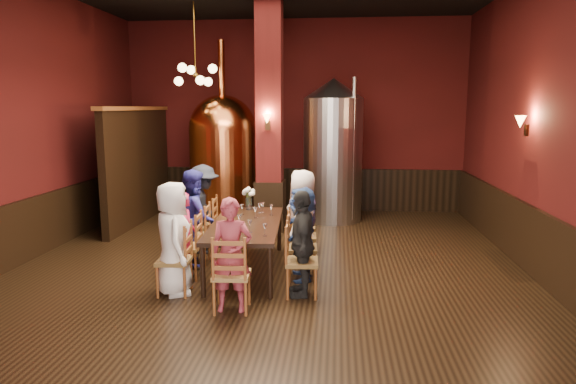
# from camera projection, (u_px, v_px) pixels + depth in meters

# --- Properties ---
(room) EXTENTS (10.00, 10.02, 4.50)m
(room) POSITION_uv_depth(u_px,v_px,m) (265.00, 122.00, 7.35)
(room) COLOR black
(room) RESTS_ON ground
(wainscot_right) EXTENTS (0.08, 9.90, 1.00)m
(wainscot_right) POSITION_uv_depth(u_px,v_px,m) (543.00, 248.00, 7.26)
(wainscot_right) COLOR black
(wainscot_right) RESTS_ON ground
(wainscot_back) EXTENTS (7.90, 0.08, 1.00)m
(wainscot_back) POSITION_uv_depth(u_px,v_px,m) (294.00, 189.00, 12.50)
(wainscot_back) COLOR black
(wainscot_back) RESTS_ON ground
(wainscot_left) EXTENTS (0.08, 9.90, 1.00)m
(wainscot_left) POSITION_uv_depth(u_px,v_px,m) (15.00, 235.00, 8.01)
(wainscot_left) COLOR black
(wainscot_left) RESTS_ON ground
(column) EXTENTS (0.58, 0.58, 4.50)m
(column) POSITION_uv_depth(u_px,v_px,m) (270.00, 118.00, 10.12)
(column) COLOR #4A1010
(column) RESTS_ON ground
(partition) EXTENTS (0.22, 3.50, 2.40)m
(partition) POSITION_uv_depth(u_px,v_px,m) (138.00, 167.00, 10.96)
(partition) COLOR black
(partition) RESTS_ON ground
(pendant_cluster) EXTENTS (0.90, 0.90, 1.70)m
(pendant_cluster) POSITION_uv_depth(u_px,v_px,m) (196.00, 75.00, 10.22)
(pendant_cluster) COLOR #A57226
(pendant_cluster) RESTS_ON room
(sconce_wall) EXTENTS (0.20, 0.20, 0.36)m
(sconce_wall) POSITION_uv_depth(u_px,v_px,m) (527.00, 125.00, 7.77)
(sconce_wall) COLOR black
(sconce_wall) RESTS_ON room
(sconce_column) EXTENTS (0.20, 0.20, 0.36)m
(sconce_column) POSITION_uv_depth(u_px,v_px,m) (268.00, 121.00, 9.84)
(sconce_column) COLOR black
(sconce_column) RESTS_ON column
(dining_table) EXTENTS (1.14, 2.46, 0.75)m
(dining_table) POSITION_uv_depth(u_px,v_px,m) (246.00, 227.00, 7.73)
(dining_table) COLOR black
(dining_table) RESTS_ON ground
(chair_0) EXTENTS (0.49, 0.49, 0.92)m
(chair_0) POSITION_uv_depth(u_px,v_px,m) (174.00, 260.00, 6.81)
(chair_0) COLOR #9A4F27
(chair_0) RESTS_ON ground
(person_0) EXTENTS (0.74, 0.87, 1.51)m
(person_0) POSITION_uv_depth(u_px,v_px,m) (173.00, 239.00, 6.76)
(person_0) COLOR white
(person_0) RESTS_ON ground
(chair_1) EXTENTS (0.49, 0.49, 0.92)m
(chair_1) POSITION_uv_depth(u_px,v_px,m) (186.00, 247.00, 7.47)
(chair_1) COLOR #9A4F27
(chair_1) RESTS_ON ground
(person_1) EXTENTS (0.42, 0.53, 1.27)m
(person_1) POSITION_uv_depth(u_px,v_px,m) (185.00, 235.00, 7.44)
(person_1) COLOR #B01E46
(person_1) RESTS_ON ground
(chair_2) EXTENTS (0.49, 0.49, 0.92)m
(chair_2) POSITION_uv_depth(u_px,v_px,m) (195.00, 235.00, 8.12)
(chair_2) COLOR #9A4F27
(chair_2) RESTS_ON ground
(person_2) EXTENTS (0.62, 0.82, 1.51)m
(person_2) POSITION_uv_depth(u_px,v_px,m) (195.00, 217.00, 8.07)
(person_2) COLOR navy
(person_2) RESTS_ON ground
(chair_3) EXTENTS (0.49, 0.49, 0.92)m
(chair_3) POSITION_uv_depth(u_px,v_px,m) (204.00, 226.00, 8.78)
(chair_3) COLOR #9A4F27
(chair_3) RESTS_ON ground
(person_3) EXTENTS (0.62, 1.01, 1.51)m
(person_3) POSITION_uv_depth(u_px,v_px,m) (203.00, 209.00, 8.73)
(person_3) COLOR black
(person_3) RESTS_ON ground
(chair_4) EXTENTS (0.49, 0.49, 0.92)m
(chair_4) POSITION_uv_depth(u_px,v_px,m) (302.00, 261.00, 6.75)
(chair_4) COLOR #9A4F27
(chair_4) RESTS_ON ground
(person_4) EXTENTS (0.43, 0.86, 1.41)m
(person_4) POSITION_uv_depth(u_px,v_px,m) (302.00, 243.00, 6.71)
(person_4) COLOR black
(person_4) RESTS_ON ground
(chair_5) EXTENTS (0.49, 0.49, 0.92)m
(chair_5) POSITION_uv_depth(u_px,v_px,m) (302.00, 248.00, 7.41)
(chair_5) COLOR #9A4F27
(chair_5) RESTS_ON ground
(person_5) EXTENTS (0.51, 1.28, 1.35)m
(person_5) POSITION_uv_depth(u_px,v_px,m) (302.00, 233.00, 7.38)
(person_5) COLOR navy
(person_5) RESTS_ON ground
(chair_6) EXTENTS (0.49, 0.49, 0.92)m
(chair_6) POSITION_uv_depth(u_px,v_px,m) (303.00, 236.00, 8.06)
(chair_6) COLOR #9A4F27
(chair_6) RESTS_ON ground
(person_6) EXTENTS (0.64, 0.83, 1.51)m
(person_6) POSITION_uv_depth(u_px,v_px,m) (303.00, 218.00, 8.01)
(person_6) COLOR white
(person_6) RESTS_ON ground
(chair_7) EXTENTS (0.49, 0.49, 0.92)m
(chair_7) POSITION_uv_depth(u_px,v_px,m) (303.00, 227.00, 8.72)
(chair_7) COLOR #9A4F27
(chair_7) RESTS_ON ground
(person_7) EXTENTS (0.51, 0.68, 1.27)m
(person_7) POSITION_uv_depth(u_px,v_px,m) (303.00, 217.00, 8.69)
(person_7) COLOR #261D3B
(person_7) RESTS_ON ground
(chair_8) EXTENTS (0.49, 0.49, 0.92)m
(chair_8) POSITION_uv_depth(u_px,v_px,m) (232.00, 274.00, 6.24)
(chair_8) COLOR #9A4F27
(chair_8) RESTS_ON ground
(person_8) EXTENTS (0.53, 0.37, 1.40)m
(person_8) POSITION_uv_depth(u_px,v_px,m) (231.00, 255.00, 6.20)
(person_8) COLOR #9C3442
(person_8) RESTS_ON ground
(copper_kettle) EXTENTS (1.64, 1.64, 3.86)m
(copper_kettle) POSITION_uv_depth(u_px,v_px,m) (223.00, 156.00, 11.18)
(copper_kettle) COLOR black
(copper_kettle) RESTS_ON ground
(steel_vessel) EXTENTS (1.62, 1.62, 3.07)m
(steel_vessel) POSITION_uv_depth(u_px,v_px,m) (333.00, 150.00, 11.11)
(steel_vessel) COLOR #B2B2B7
(steel_vessel) RESTS_ON ground
(rose_vase) EXTENTS (0.23, 0.23, 0.39)m
(rose_vase) POSITION_uv_depth(u_px,v_px,m) (249.00, 195.00, 8.67)
(rose_vase) COLOR white
(rose_vase) RESTS_ON dining_table
(wine_glass_0) EXTENTS (0.07, 0.07, 0.17)m
(wine_glass_0) POSITION_uv_depth(u_px,v_px,m) (242.00, 209.00, 8.27)
(wine_glass_0) COLOR white
(wine_glass_0) RESTS_ON dining_table
(wine_glass_1) EXTENTS (0.07, 0.07, 0.17)m
(wine_glass_1) POSITION_uv_depth(u_px,v_px,m) (255.00, 213.00, 8.02)
(wine_glass_1) COLOR white
(wine_glass_1) RESTS_ON dining_table
(wine_glass_2) EXTENTS (0.07, 0.07, 0.17)m
(wine_glass_2) POSITION_uv_depth(u_px,v_px,m) (265.00, 230.00, 6.90)
(wine_glass_2) COLOR white
(wine_glass_2) RESTS_ON dining_table
(wine_glass_3) EXTENTS (0.07, 0.07, 0.17)m
(wine_glass_3) POSITION_uv_depth(u_px,v_px,m) (260.00, 208.00, 8.37)
(wine_glass_3) COLOR white
(wine_glass_3) RESTS_ON dining_table
(wine_glass_4) EXTENTS (0.07, 0.07, 0.17)m
(wine_glass_4) POSITION_uv_depth(u_px,v_px,m) (271.00, 210.00, 8.23)
(wine_glass_4) COLOR white
(wine_glass_4) RESTS_ON dining_table
(wine_glass_5) EXTENTS (0.07, 0.07, 0.17)m
(wine_glass_5) POSITION_uv_depth(u_px,v_px,m) (262.00, 208.00, 8.43)
(wine_glass_5) COLOR white
(wine_glass_5) RESTS_ON dining_table
(wine_glass_6) EXTENTS (0.07, 0.07, 0.17)m
(wine_glass_6) POSITION_uv_depth(u_px,v_px,m) (250.00, 226.00, 7.12)
(wine_glass_6) COLOR white
(wine_glass_6) RESTS_ON dining_table
(wine_glass_7) EXTENTS (0.07, 0.07, 0.17)m
(wine_glass_7) POSITION_uv_depth(u_px,v_px,m) (239.00, 221.00, 7.46)
(wine_glass_7) COLOR white
(wine_glass_7) RESTS_ON dining_table
(wine_glass_8) EXTENTS (0.07, 0.07, 0.17)m
(wine_glass_8) POSITION_uv_depth(u_px,v_px,m) (231.00, 212.00, 8.08)
(wine_glass_8) COLOR white
(wine_glass_8) RESTS_ON dining_table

